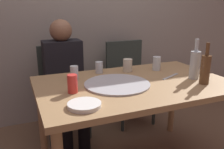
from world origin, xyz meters
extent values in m
cube|color=gray|center=(0.00, 1.20, 1.30)|extent=(6.00, 0.10, 2.60)
cube|color=#99754C|center=(0.00, 0.00, 0.73)|extent=(1.42, 0.90, 0.04)
cylinder|color=#99754C|center=(-0.65, 0.39, 0.35)|extent=(0.06, 0.06, 0.71)
cylinder|color=#99754C|center=(0.65, 0.39, 0.35)|extent=(0.06, 0.06, 0.71)
cylinder|color=#ADADB2|center=(-0.14, 0.00, 0.75)|extent=(0.48, 0.48, 0.01)
cylinder|color=#B2BCC1|center=(0.47, -0.09, 0.85)|extent=(0.08, 0.08, 0.21)
cylinder|color=#B2BCC1|center=(0.47, -0.09, 1.01)|extent=(0.03, 0.03, 0.09)
cylinder|color=brown|center=(0.45, -0.22, 0.85)|extent=(0.07, 0.07, 0.21)
cylinder|color=brown|center=(0.45, -0.22, 1.00)|extent=(0.03, 0.03, 0.09)
cylinder|color=silver|center=(-0.16, 0.34, 0.79)|extent=(0.06, 0.06, 0.10)
cylinder|color=silver|center=(0.33, 0.23, 0.81)|extent=(0.07, 0.07, 0.12)
cylinder|color=silver|center=(-0.40, 0.23, 0.80)|extent=(0.06, 0.06, 0.11)
cylinder|color=beige|center=(0.08, 0.29, 0.80)|extent=(0.08, 0.08, 0.11)
cylinder|color=red|center=(-0.48, -0.04, 0.81)|extent=(0.07, 0.07, 0.12)
cylinder|color=white|center=(-0.47, -0.28, 0.76)|extent=(0.19, 0.19, 0.02)
cube|color=#B7B7BC|center=(0.33, 0.01, 0.75)|extent=(0.21, 0.11, 0.01)
cube|color=#2D3833|center=(-0.38, 0.77, 0.45)|extent=(0.44, 0.44, 0.05)
cube|color=#2D3833|center=(-0.38, 0.97, 0.68)|extent=(0.44, 0.04, 0.45)
cylinder|color=#2D3833|center=(-0.19, 0.58, 0.21)|extent=(0.04, 0.04, 0.42)
cylinder|color=#2D3833|center=(-0.57, 0.58, 0.21)|extent=(0.04, 0.04, 0.42)
cylinder|color=#2D3833|center=(-0.19, 0.96, 0.21)|extent=(0.04, 0.04, 0.42)
cylinder|color=#2D3833|center=(-0.57, 0.96, 0.21)|extent=(0.04, 0.04, 0.42)
cube|color=#2D3833|center=(0.37, 0.77, 0.45)|extent=(0.44, 0.44, 0.05)
cube|color=#2D3833|center=(0.37, 0.97, 0.68)|extent=(0.44, 0.04, 0.45)
cylinder|color=#2D3833|center=(0.56, 0.58, 0.21)|extent=(0.04, 0.04, 0.42)
cylinder|color=#2D3833|center=(0.18, 0.58, 0.21)|extent=(0.04, 0.04, 0.42)
cylinder|color=#2D3833|center=(0.56, 0.96, 0.21)|extent=(0.04, 0.04, 0.42)
cylinder|color=#2D3833|center=(0.18, 0.96, 0.21)|extent=(0.04, 0.04, 0.42)
cube|color=black|center=(-0.38, 0.79, 0.71)|extent=(0.36, 0.22, 0.52)
sphere|color=brown|center=(-0.38, 0.79, 1.06)|extent=(0.21, 0.21, 0.21)
cylinder|color=black|center=(-0.30, 0.59, 0.45)|extent=(0.12, 0.40, 0.12)
cylinder|color=black|center=(-0.46, 0.59, 0.45)|extent=(0.12, 0.40, 0.12)
cylinder|color=black|center=(-0.30, 0.39, 0.23)|extent=(0.11, 0.11, 0.45)
cylinder|color=black|center=(-0.46, 0.39, 0.23)|extent=(0.11, 0.11, 0.45)
camera|label=1|loc=(-0.81, -1.50, 1.31)|focal=38.49mm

